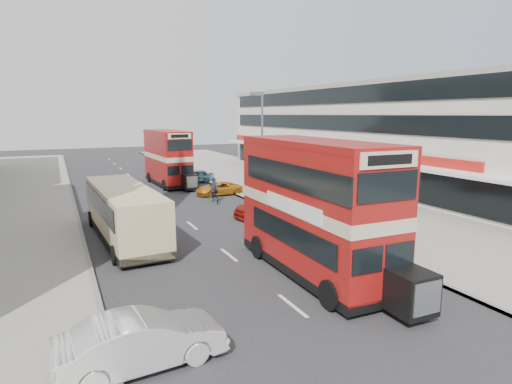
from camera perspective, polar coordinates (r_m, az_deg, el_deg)
ground at (r=13.94m, az=9.20°, el=-17.93°), size 160.00×160.00×0.00m
road_surface at (r=31.57m, az=-11.67°, el=-1.88°), size 12.00×90.00×0.01m
pavement_right at (r=36.18m, az=7.12°, el=-0.08°), size 12.00×90.00×0.15m
kerb_left at (r=30.77m, az=-22.79°, el=-2.67°), size 0.20×90.00×0.16m
kerb_right at (r=33.45m, az=-1.47°, el=-0.86°), size 0.20×90.00×0.16m
commercial_row at (r=41.96m, az=15.08°, el=7.43°), size 9.90×46.20×9.30m
street_lamp at (r=31.22m, az=0.69°, el=7.07°), size 1.00×0.20×8.12m
bus_main at (r=17.54m, az=7.93°, el=-2.07°), size 2.79×9.78×5.37m
bus_second at (r=40.81m, az=-11.69°, el=4.53°), size 2.82×8.97×4.92m
coach at (r=23.56m, az=-17.19°, el=-2.44°), size 3.04×10.01×2.62m
car_left_front at (r=12.22m, az=-14.95°, el=-18.63°), size 4.49×1.86×1.45m
car_right_a at (r=27.76m, az=2.09°, el=-1.79°), size 5.12×2.13×1.48m
car_right_b at (r=35.27m, az=-5.00°, el=0.44°), size 3.90×1.92×1.06m
car_right_c at (r=41.87m, az=-8.11°, el=2.08°), size 3.84×1.93×1.25m
pedestrian_near at (r=29.97m, az=4.42°, el=-0.29°), size 0.80×0.78×1.81m
cyclist at (r=32.23m, az=-5.57°, el=-0.33°), size 0.75×1.88×1.90m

